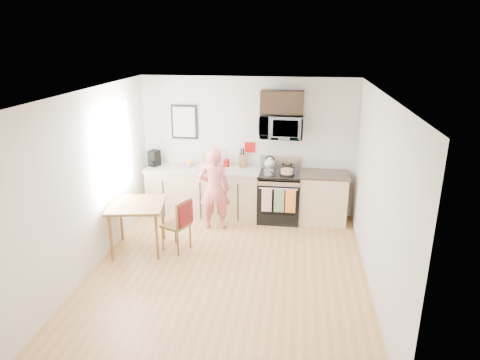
# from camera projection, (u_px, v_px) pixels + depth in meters

# --- Properties ---
(floor) EXTENTS (4.60, 4.60, 0.00)m
(floor) POSITION_uv_depth(u_px,v_px,m) (228.00, 271.00, 6.31)
(floor) COLOR #A77F40
(floor) RESTS_ON ground
(back_wall) EXTENTS (4.00, 0.04, 2.60)m
(back_wall) POSITION_uv_depth(u_px,v_px,m) (248.00, 147.00, 8.04)
(back_wall) COLOR silver
(back_wall) RESTS_ON floor
(front_wall) EXTENTS (4.00, 0.04, 2.60)m
(front_wall) POSITION_uv_depth(u_px,v_px,m) (185.00, 277.00, 3.73)
(front_wall) COLOR silver
(front_wall) RESTS_ON floor
(left_wall) EXTENTS (0.04, 4.60, 2.60)m
(left_wall) POSITION_uv_depth(u_px,v_px,m) (91.00, 182.00, 6.14)
(left_wall) COLOR silver
(left_wall) RESTS_ON floor
(right_wall) EXTENTS (0.04, 4.60, 2.60)m
(right_wall) POSITION_uv_depth(u_px,v_px,m) (377.00, 195.00, 5.63)
(right_wall) COLOR silver
(right_wall) RESTS_ON floor
(ceiling) EXTENTS (4.00, 4.60, 0.04)m
(ceiling) POSITION_uv_depth(u_px,v_px,m) (227.00, 93.00, 5.47)
(ceiling) COLOR silver
(ceiling) RESTS_ON back_wall
(window) EXTENTS (0.06, 1.40, 1.50)m
(window) POSITION_uv_depth(u_px,v_px,m) (114.00, 151.00, 6.81)
(window) COLOR silver
(window) RESTS_ON left_wall
(cabinet_left) EXTENTS (2.10, 0.60, 0.90)m
(cabinet_left) POSITION_uv_depth(u_px,v_px,m) (204.00, 193.00, 8.14)
(cabinet_left) COLOR #D6C689
(cabinet_left) RESTS_ON floor
(countertop_left) EXTENTS (2.14, 0.64, 0.04)m
(countertop_left) POSITION_uv_depth(u_px,v_px,m) (203.00, 169.00, 7.99)
(countertop_left) COLOR beige
(countertop_left) RESTS_ON cabinet_left
(cabinet_right) EXTENTS (0.84, 0.60, 0.90)m
(cabinet_right) POSITION_uv_depth(u_px,v_px,m) (323.00, 199.00, 7.85)
(cabinet_right) COLOR #D6C689
(cabinet_right) RESTS_ON floor
(countertop_right) EXTENTS (0.88, 0.64, 0.04)m
(countertop_right) POSITION_uv_depth(u_px,v_px,m) (324.00, 174.00, 7.70)
(countertop_right) COLOR black
(countertop_right) RESTS_ON cabinet_right
(range) EXTENTS (0.76, 0.70, 1.16)m
(range) POSITION_uv_depth(u_px,v_px,m) (279.00, 198.00, 7.94)
(range) COLOR black
(range) RESTS_ON floor
(microwave) EXTENTS (0.76, 0.51, 0.42)m
(microwave) POSITION_uv_depth(u_px,v_px,m) (281.00, 126.00, 7.61)
(microwave) COLOR #A8A8AD
(microwave) RESTS_ON back_wall
(upper_cabinet) EXTENTS (0.76, 0.35, 0.40)m
(upper_cabinet) POSITION_uv_depth(u_px,v_px,m) (282.00, 102.00, 7.51)
(upper_cabinet) COLOR black
(upper_cabinet) RESTS_ON back_wall
(wall_art) EXTENTS (0.50, 0.04, 0.65)m
(wall_art) POSITION_uv_depth(u_px,v_px,m) (184.00, 122.00, 8.03)
(wall_art) COLOR black
(wall_art) RESTS_ON back_wall
(wall_trivet) EXTENTS (0.20, 0.02, 0.20)m
(wall_trivet) POSITION_uv_depth(u_px,v_px,m) (250.00, 147.00, 8.02)
(wall_trivet) COLOR #A20E0D
(wall_trivet) RESTS_ON back_wall
(person) EXTENTS (0.58, 0.43, 1.48)m
(person) POSITION_uv_depth(u_px,v_px,m) (214.00, 189.00, 7.49)
(person) COLOR #BF343A
(person) RESTS_ON floor
(dining_table) EXTENTS (0.86, 0.86, 0.79)m
(dining_table) POSITION_uv_depth(u_px,v_px,m) (137.00, 209.00, 6.73)
(dining_table) COLOR brown
(dining_table) RESTS_ON floor
(chair) EXTENTS (0.52, 0.49, 0.88)m
(chair) POSITION_uv_depth(u_px,v_px,m) (182.00, 219.00, 6.71)
(chair) COLOR brown
(chair) RESTS_ON floor
(knife_block) EXTENTS (0.14, 0.17, 0.24)m
(knife_block) POSITION_uv_depth(u_px,v_px,m) (242.00, 160.00, 8.04)
(knife_block) COLOR brown
(knife_block) RESTS_ON countertop_left
(utensil_crock) EXTENTS (0.11, 0.11, 0.34)m
(utensil_crock) POSITION_uv_depth(u_px,v_px,m) (226.00, 159.00, 8.05)
(utensil_crock) COLOR #A20E0D
(utensil_crock) RESTS_ON countertop_left
(fruit_bowl) EXTENTS (0.28, 0.28, 0.10)m
(fruit_bowl) POSITION_uv_depth(u_px,v_px,m) (188.00, 164.00, 8.12)
(fruit_bowl) COLOR silver
(fruit_bowl) RESTS_ON countertop_left
(milk_carton) EXTENTS (0.13, 0.13, 0.27)m
(milk_carton) POSITION_uv_depth(u_px,v_px,m) (203.00, 161.00, 7.95)
(milk_carton) COLOR tan
(milk_carton) RESTS_ON countertop_left
(coffee_maker) EXTENTS (0.22, 0.27, 0.30)m
(coffee_maker) POSITION_uv_depth(u_px,v_px,m) (154.00, 159.00, 8.09)
(coffee_maker) COLOR black
(coffee_maker) RESTS_ON countertop_left
(bread_bag) EXTENTS (0.34, 0.22, 0.12)m
(bread_bag) POSITION_uv_depth(u_px,v_px,m) (212.00, 168.00, 7.81)
(bread_bag) COLOR tan
(bread_bag) RESTS_ON countertop_left
(cake) EXTENTS (0.28, 0.28, 0.09)m
(cake) POSITION_uv_depth(u_px,v_px,m) (287.00, 172.00, 7.68)
(cake) COLOR black
(cake) RESTS_ON range
(kettle) EXTENTS (0.20, 0.20, 0.26)m
(kettle) POSITION_uv_depth(u_px,v_px,m) (270.00, 163.00, 7.97)
(kettle) COLOR silver
(kettle) RESTS_ON range
(pot) EXTENTS (0.20, 0.31, 0.10)m
(pot) POSITION_uv_depth(u_px,v_px,m) (269.00, 172.00, 7.62)
(pot) COLOR #A8A8AD
(pot) RESTS_ON range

